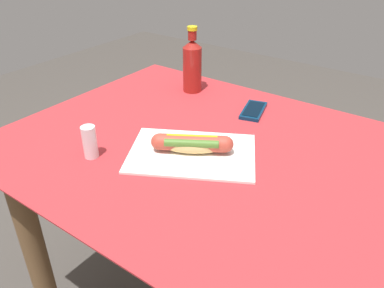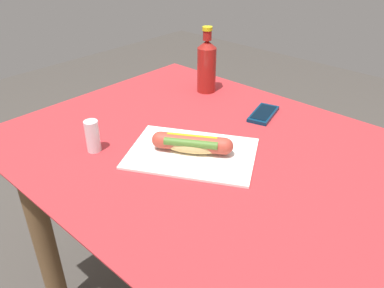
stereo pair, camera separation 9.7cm
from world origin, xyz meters
name	(u,v)px [view 1 (the left image)]	position (x,y,z in m)	size (l,w,h in m)	color
dining_table	(210,191)	(0.00, 0.00, 0.61)	(1.11, 0.85, 0.75)	brown
paper_wrapper	(192,153)	(0.02, 0.05, 0.76)	(0.32, 0.22, 0.01)	white
hot_dog	(192,144)	(0.02, 0.05, 0.79)	(0.18, 0.13, 0.05)	#E5BC75
cell_phone	(253,110)	(0.01, -0.26, 0.76)	(0.09, 0.14, 0.01)	#0A2D4C
soda_bottle	(192,64)	(0.27, -0.29, 0.85)	(0.06, 0.06, 0.22)	maroon
salt_shaker	(90,142)	(0.22, 0.21, 0.80)	(0.04, 0.04, 0.08)	silver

